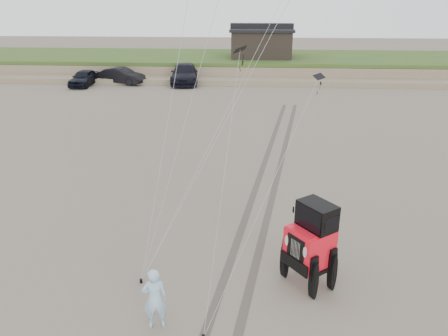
{
  "coord_description": "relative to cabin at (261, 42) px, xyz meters",
  "views": [
    {
      "loc": [
        1.3,
        -9.82,
        7.69
      ],
      "look_at": [
        0.43,
        3.0,
        2.6
      ],
      "focal_mm": 35.0,
      "sensor_mm": 36.0,
      "label": 1
    }
  ],
  "objects": [
    {
      "name": "truck_a",
      "position": [
        -16.13,
        -7.86,
        -2.52
      ],
      "size": [
        1.83,
        4.29,
        1.44
      ],
      "primitive_type": "imported",
      "rotation": [
        0.0,
        0.0,
        -0.03
      ],
      "color": "black",
      "rests_on": "ground"
    },
    {
      "name": "ground",
      "position": [
        -2.0,
        -37.0,
        -3.24
      ],
      "size": [
        160.0,
        160.0,
        0.0
      ],
      "primitive_type": "plane",
      "color": "#6B6054",
      "rests_on": "ground"
    },
    {
      "name": "stake_main",
      "position": [
        -3.79,
        -36.56,
        -3.18
      ],
      "size": [
        0.08,
        0.08,
        0.12
      ],
      "primitive_type": "cylinder",
      "color": "black",
      "rests_on": "ground"
    },
    {
      "name": "man",
      "position": [
        -2.98,
        -38.26,
        -2.41
      ],
      "size": [
        0.69,
        0.54,
        1.66
      ],
      "primitive_type": "imported",
      "rotation": [
        0.0,
        0.0,
        3.41
      ],
      "color": "#96B9E8",
      "rests_on": "ground"
    },
    {
      "name": "truck_b",
      "position": [
        -12.99,
        -6.66,
        -2.5
      ],
      "size": [
        4.76,
        2.94,
        1.48
      ],
      "primitive_type": "imported",
      "rotation": [
        0.0,
        0.0,
        1.24
      ],
      "color": "black",
      "rests_on": "ground"
    },
    {
      "name": "jeep",
      "position": [
        0.96,
        -36.24,
        -2.24
      ],
      "size": [
        5.64,
        5.08,
        1.99
      ],
      "primitive_type": null,
      "rotation": [
        0.0,
        0.0,
        -0.92
      ],
      "color": "#FF1325",
      "rests_on": "ground"
    },
    {
      "name": "truck_c",
      "position": [
        -7.15,
        -5.96,
        -2.36
      ],
      "size": [
        3.06,
        6.26,
        1.75
      ],
      "primitive_type": "imported",
      "rotation": [
        0.0,
        0.0,
        0.1
      ],
      "color": "black",
      "rests_on": "ground"
    },
    {
      "name": "cabin",
      "position": [
        0.0,
        0.0,
        0.0
      ],
      "size": [
        6.4,
        5.4,
        3.35
      ],
      "color": "black",
      "rests_on": "dune_ridge"
    },
    {
      "name": "tire_tracks",
      "position": [
        0.0,
        -29.0,
        -3.23
      ],
      "size": [
        5.22,
        29.74,
        0.01
      ],
      "color": "#4C443D",
      "rests_on": "ground"
    },
    {
      "name": "dune_ridge",
      "position": [
        -2.0,
        0.5,
        -2.42
      ],
      "size": [
        160.0,
        14.25,
        1.73
      ],
      "color": "#7A6B54",
      "rests_on": "ground"
    }
  ]
}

